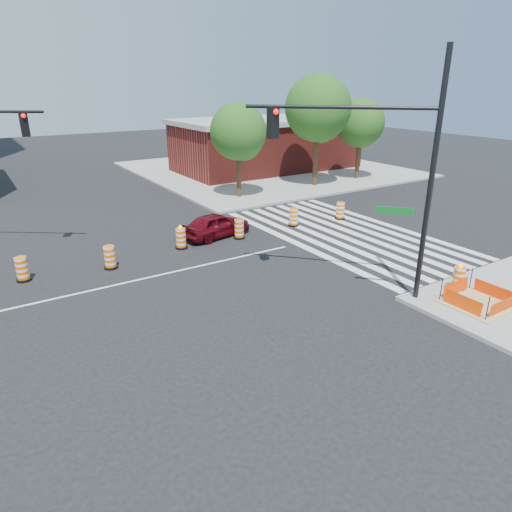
# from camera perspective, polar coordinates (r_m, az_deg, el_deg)

# --- Properties ---
(ground) EXTENTS (120.00, 120.00, 0.00)m
(ground) POSITION_cam_1_polar(r_m,az_deg,el_deg) (19.60, -13.15, -2.62)
(ground) COLOR black
(ground) RESTS_ON ground
(sidewalk_ne) EXTENTS (22.00, 22.00, 0.15)m
(sidewalk_ne) POSITION_cam_1_polar(r_m,az_deg,el_deg) (43.04, 1.34, 10.81)
(sidewalk_ne) COLOR gray
(sidewalk_ne) RESTS_ON ground
(crosswalk_east) EXTENTS (6.75, 13.50, 0.01)m
(crosswalk_east) POSITION_cam_1_polar(r_m,az_deg,el_deg) (25.07, 10.97, 2.80)
(crosswalk_east) COLOR silver
(crosswalk_east) RESTS_ON ground
(lane_centerline) EXTENTS (14.00, 0.12, 0.01)m
(lane_centerline) POSITION_cam_1_polar(r_m,az_deg,el_deg) (19.60, -13.15, -2.60)
(lane_centerline) COLOR silver
(lane_centerline) RESTS_ON ground
(excavation_pit) EXTENTS (2.20, 2.20, 0.90)m
(excavation_pit) POSITION_cam_1_polar(r_m,az_deg,el_deg) (18.36, 25.89, -5.19)
(excavation_pit) COLOR tan
(excavation_pit) RESTS_ON ground
(brick_storefront) EXTENTS (16.50, 8.50, 4.60)m
(brick_storefront) POSITION_cam_1_polar(r_m,az_deg,el_deg) (42.70, 1.36, 13.77)
(brick_storefront) COLOR maroon
(brick_storefront) RESTS_ON ground
(red_coupe) EXTENTS (4.01, 2.21, 1.29)m
(red_coupe) POSITION_cam_1_polar(r_m,az_deg,el_deg) (24.00, -5.02, 3.90)
(red_coupe) COLOR #53070F
(red_coupe) RESTS_ON ground
(signal_pole_se) EXTENTS (4.63, 4.82, 8.64)m
(signal_pole_se) POSITION_cam_1_polar(r_m,az_deg,el_deg) (16.49, 15.08, 12.01)
(signal_pole_se) COLOR black
(signal_pole_se) RESTS_ON ground
(pit_drum) EXTENTS (0.54, 0.54, 1.06)m
(pit_drum) POSITION_cam_1_polar(r_m,az_deg,el_deg) (19.11, 23.99, -2.66)
(pit_drum) COLOR black
(pit_drum) RESTS_ON ground
(tree_north_c) EXTENTS (3.81, 3.78, 6.43)m
(tree_north_c) POSITION_cam_1_polar(r_m,az_deg,el_deg) (31.58, -2.18, 14.87)
(tree_north_c) COLOR #382314
(tree_north_c) RESTS_ON ground
(tree_north_d) EXTENTS (4.87, 4.87, 8.29)m
(tree_north_d) POSITION_cam_1_polar(r_m,az_deg,el_deg) (35.53, 7.75, 17.41)
(tree_north_d) COLOR #382314
(tree_north_d) RESTS_ON ground
(tree_north_e) EXTENTS (3.83, 3.80, 6.46)m
(tree_north_e) POSITION_cam_1_polar(r_m,az_deg,el_deg) (38.91, 12.93, 15.57)
(tree_north_e) COLOR #382314
(tree_north_e) RESTS_ON ground
(median_drum_2) EXTENTS (0.60, 0.60, 1.02)m
(median_drum_2) POSITION_cam_1_polar(r_m,az_deg,el_deg) (20.91, -27.18, -1.54)
(median_drum_2) COLOR black
(median_drum_2) RESTS_ON ground
(median_drum_3) EXTENTS (0.60, 0.60, 1.02)m
(median_drum_3) POSITION_cam_1_polar(r_m,az_deg,el_deg) (20.83, -17.79, -0.24)
(median_drum_3) COLOR black
(median_drum_3) RESTS_ON ground
(median_drum_4) EXTENTS (0.60, 0.60, 1.18)m
(median_drum_4) POSITION_cam_1_polar(r_m,az_deg,el_deg) (22.54, -9.36, 2.13)
(median_drum_4) COLOR black
(median_drum_4) RESTS_ON ground
(median_drum_5) EXTENTS (0.60, 0.60, 1.02)m
(median_drum_5) POSITION_cam_1_polar(r_m,az_deg,el_deg) (23.72, -2.12, 3.33)
(median_drum_5) COLOR black
(median_drum_5) RESTS_ON ground
(median_drum_6) EXTENTS (0.60, 0.60, 1.02)m
(median_drum_6) POSITION_cam_1_polar(r_m,az_deg,el_deg) (25.89, 4.72, 4.79)
(median_drum_6) COLOR black
(median_drum_6) RESTS_ON ground
(median_drum_7) EXTENTS (0.60, 0.60, 1.02)m
(median_drum_7) POSITION_cam_1_polar(r_m,az_deg,el_deg) (27.56, 10.48, 5.52)
(median_drum_7) COLOR black
(median_drum_7) RESTS_ON ground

